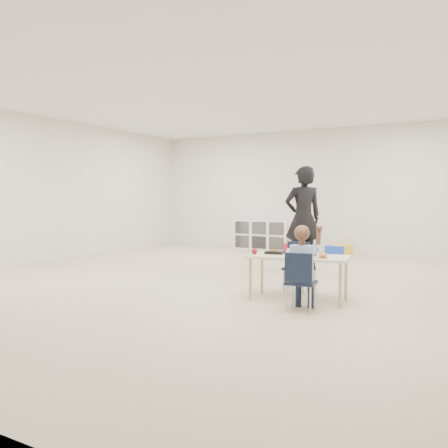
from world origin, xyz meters
The scene contains 16 objects.
room centered at (0.00, 0.00, 1.40)m, with size 9.00×9.02×2.80m.
table centered at (1.61, -0.66, 0.27)m, with size 1.25×0.75×0.54m.
chair_near centered at (1.83, -1.15, 0.32)m, with size 0.31×0.30×0.65m, color black, non-canonical shape.
chair_far centered at (1.38, -0.17, 0.32)m, with size 0.31×0.30×0.65m, color black, non-canonical shape.
child centered at (1.83, -1.15, 0.51)m, with size 0.43×0.43×1.02m, color #BACEFC, non-canonical shape.
lunch_tray_near centered at (1.69, -0.60, 0.56)m, with size 0.22×0.16×0.03m, color black.
lunch_tray_far centered at (1.28, -0.63, 0.56)m, with size 0.22×0.16×0.03m, color black.
milk_carton centered at (1.68, -0.80, 0.59)m, with size 0.07×0.07×0.10m, color white.
bread_roll centered at (1.93, -0.73, 0.57)m, with size 0.09×0.09×0.07m, color tan.
apple_near centered at (1.48, -0.64, 0.58)m, with size 0.07×0.07×0.07m, color maroon.
apple_far centered at (1.08, -0.79, 0.58)m, with size 0.07×0.07×0.07m, color maroon.
cubby_shelf centered at (-1.20, 4.28, 0.35)m, with size 1.40×0.40×0.70m, color white.
adult centered at (0.79, 1.66, 0.89)m, with size 0.65×0.42×1.77m, color black.
bin_red centered at (-0.22, 3.91, 0.11)m, with size 0.35×0.45×0.22m, color red.
bin_yellow centered at (0.79, 3.98, 0.12)m, with size 0.37×0.48×0.23m, color yellow.
bin_blue centered at (0.76, 3.76, 0.12)m, with size 0.37×0.48×0.23m, color blue.
Camera 1 is at (3.64, -6.01, 1.23)m, focal length 38.00 mm.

